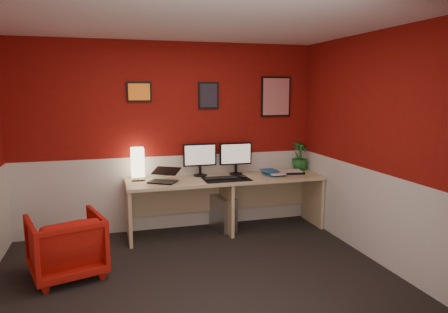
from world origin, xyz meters
TOP-DOWN VIEW (x-y plane):
  - ground at (0.00, 0.00)m, footprint 4.00×3.50m
  - ceiling at (0.00, 0.00)m, footprint 4.00×3.50m
  - wall_back at (0.00, 1.75)m, footprint 4.00×0.01m
  - wall_front at (0.00, -1.75)m, footprint 4.00×0.01m
  - wall_right at (2.00, 0.00)m, footprint 0.01×3.50m
  - wainscot_back at (0.00, 1.75)m, footprint 4.00×0.01m
  - wainscot_right at (2.00, 0.00)m, footprint 0.01×3.50m
  - desk at (0.69, 1.41)m, footprint 2.60×0.65m
  - shoji_lamp at (-0.44, 1.59)m, footprint 0.16×0.16m
  - laptop at (-0.15, 1.35)m, footprint 0.40×0.37m
  - monitor_left at (0.39, 1.62)m, footprint 0.45×0.06m
  - monitor_right at (0.88, 1.59)m, footprint 0.45×0.06m
  - desk_mat at (0.67, 1.32)m, footprint 0.60×0.38m
  - keyboard at (0.60, 1.33)m, footprint 0.42×0.15m
  - mouse at (0.88, 1.28)m, footprint 0.07×0.11m
  - book_bottom at (1.25, 1.43)m, footprint 0.24×0.32m
  - book_middle at (1.27, 1.37)m, footprint 0.24×0.31m
  - book_top at (1.20, 1.39)m, footprint 0.20×0.26m
  - zen_tray at (1.63, 1.45)m, footprint 0.38×0.30m
  - potted_plant at (1.85, 1.62)m, footprint 0.27×0.27m
  - pc_tower at (0.67, 1.50)m, footprint 0.28×0.48m
  - armchair at (-1.25, 0.56)m, footprint 0.85×0.87m
  - art_left at (-0.38, 1.74)m, footprint 0.32×0.02m
  - art_center at (0.54, 1.74)m, footprint 0.28×0.02m
  - art_right at (1.51, 1.74)m, footprint 0.44×0.02m

SIDE VIEW (x-z plane):
  - ground at x=0.00m, z-range -0.01..0.01m
  - pc_tower at x=0.67m, z-range 0.00..0.45m
  - armchair at x=-1.25m, z-range 0.00..0.64m
  - desk at x=0.69m, z-range 0.00..0.73m
  - wainscot_back at x=0.00m, z-range 0.00..1.00m
  - wainscot_right at x=2.00m, z-range 0.00..1.00m
  - desk_mat at x=0.67m, z-range 0.73..0.74m
  - book_bottom at x=1.25m, z-range 0.73..0.76m
  - keyboard at x=0.60m, z-range 0.74..0.75m
  - zen_tray at x=1.63m, z-range 0.73..0.76m
  - mouse at x=0.88m, z-range 0.74..0.77m
  - book_middle at x=1.27m, z-range 0.76..0.78m
  - book_top at x=1.20m, z-range 0.78..0.80m
  - laptop at x=-0.15m, z-range 0.73..0.95m
  - shoji_lamp at x=-0.44m, z-range 0.73..1.13m
  - potted_plant at x=1.85m, z-range 0.73..1.14m
  - monitor_left at x=0.39m, z-range 0.73..1.31m
  - monitor_right at x=0.88m, z-range 0.73..1.31m
  - wall_back at x=0.00m, z-range 0.00..2.50m
  - wall_front at x=0.00m, z-range 0.00..2.50m
  - wall_right at x=2.00m, z-range 0.00..2.50m
  - art_right at x=1.51m, z-range 1.50..2.06m
  - art_center at x=0.54m, z-range 1.62..1.98m
  - art_left at x=-0.38m, z-range 1.72..1.98m
  - ceiling at x=0.00m, z-range 2.50..2.50m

